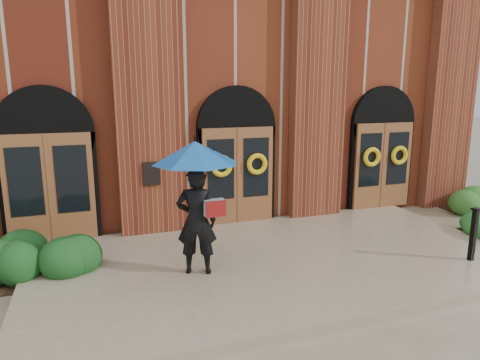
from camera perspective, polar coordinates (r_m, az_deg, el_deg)
name	(u,v)px	position (r m, az deg, el deg)	size (l,w,h in m)	color
ground	(281,266)	(9.11, 5.45, -11.32)	(90.00, 90.00, 0.00)	gray
landing	(278,260)	(9.21, 5.06, -10.55)	(10.00, 5.30, 0.15)	tan
church_building	(186,92)	(16.74, -7.23, 11.58)	(16.20, 12.53, 7.00)	maroon
man_with_umbrella	(196,182)	(7.91, -5.89, -0.30)	(2.02, 2.02, 2.53)	black
metal_post	(473,233)	(9.97, 28.69, -6.22)	(0.16, 0.16, 1.11)	black
hedge_wall_left	(1,262)	(9.43, -29.28, -9.47)	(3.08, 1.23, 0.79)	#174519
hedge_front_right	(474,230)	(11.90, 28.78, -5.82)	(1.47, 1.26, 0.52)	#215C25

